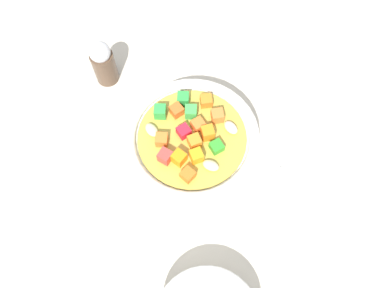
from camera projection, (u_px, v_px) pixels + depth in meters
ground_plane at (192, 154)px, 60.11cm from camera, size 140.00×140.00×2.00cm
soup_bowl_main at (192, 143)px, 56.32cm from camera, size 18.54×18.54×6.85cm
spoon at (283, 167)px, 57.74cm from camera, size 18.99×6.70×0.94cm
pepper_shaker at (103, 63)px, 60.75cm from camera, size 3.54×3.54×8.22cm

